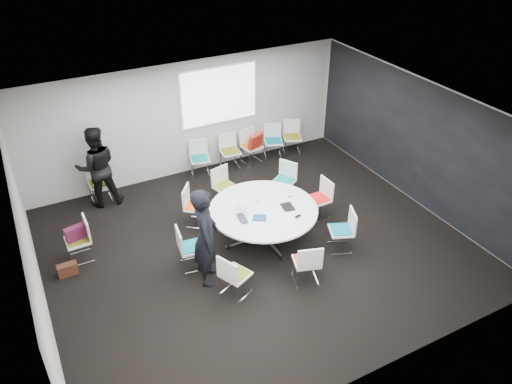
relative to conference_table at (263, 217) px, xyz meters
name	(u,v)px	position (x,y,z in m)	size (l,w,h in m)	color
room_shell	(261,186)	(-0.15, -0.16, 0.87)	(8.08, 7.08, 2.88)	black
conference_table	(263,217)	(0.00, 0.00, 0.00)	(2.17, 2.17, 0.73)	silver
projection_screen	(219,96)	(0.56, 3.30, 1.32)	(1.90, 0.03, 1.35)	white
chair_ring_a	(318,205)	(1.43, 0.14, -0.26)	(0.46, 0.47, 0.88)	silver
chair_ring_b	(284,188)	(1.13, 1.12, -0.26)	(0.62, 0.62, 0.88)	silver
chair_ring_c	(226,193)	(-0.15, 1.51, -0.26)	(0.56, 0.55, 0.88)	silver
chair_ring_d	(196,213)	(-1.02, 1.11, -0.26)	(0.63, 0.64, 0.88)	silver
chair_ring_e	(191,255)	(-1.63, -0.14, -0.26)	(0.50, 0.52, 0.88)	silver
chair_ring_f	(235,282)	(-1.21, -1.20, -0.26)	(0.60, 0.60, 0.88)	silver
chair_ring_g	(306,269)	(0.09, -1.49, -0.26)	(0.57, 0.57, 0.88)	silver
chair_ring_h	(341,237)	(1.20, -1.01, -0.26)	(0.59, 0.59, 0.88)	silver
chair_back_a	(200,165)	(-0.16, 3.00, -0.26)	(0.55, 0.55, 0.88)	silver
chair_back_b	(230,158)	(0.66, 3.00, -0.26)	(0.50, 0.49, 0.88)	silver
chair_back_c	(252,152)	(1.27, 3.00, -0.26)	(0.52, 0.51, 0.88)	silver
chair_back_d	(273,147)	(1.91, 3.00, -0.26)	(0.60, 0.59, 0.88)	silver
chair_back_e	(292,143)	(2.48, 2.98, -0.26)	(0.60, 0.59, 0.88)	silver
chair_spare_left	(80,247)	(-3.44, 1.07, -0.26)	(0.45, 0.46, 0.88)	silver
chair_person_back	(100,189)	(-2.61, 3.00, -0.26)	(0.46, 0.45, 0.88)	silver
person_main	(206,237)	(-1.48, -0.61, 0.43)	(0.70, 0.46, 1.93)	black
person_back	(97,167)	(-2.61, 2.84, 0.41)	(0.91, 0.71, 1.88)	black
laptop	(245,218)	(-0.48, -0.13, 0.21)	(0.36, 0.23, 0.03)	#333338
laptop_lid	(241,208)	(-0.47, 0.06, 0.33)	(0.30, 0.02, 0.22)	silver
notebook_black	(288,207)	(0.45, -0.18, 0.21)	(0.22, 0.30, 0.02)	black
tablet_folio	(260,218)	(-0.22, -0.26, 0.21)	(0.26, 0.20, 0.03)	navy
papers_right	(286,195)	(0.65, 0.22, 0.20)	(0.30, 0.21, 0.00)	silver
papers_front	(296,199)	(0.77, 0.01, 0.20)	(0.30, 0.21, 0.00)	silver
cup	(258,200)	(0.01, 0.26, 0.24)	(0.08, 0.08, 0.09)	white
phone	(298,216)	(0.46, -0.55, 0.20)	(0.14, 0.07, 0.01)	black
maroon_bag	(76,233)	(-3.45, 1.07, 0.09)	(0.40, 0.14, 0.28)	#521632
brown_bag	(68,269)	(-3.76, 0.70, -0.41)	(0.36, 0.16, 0.24)	#422215
red_jacket	(256,141)	(1.27, 2.78, 0.17)	(0.44, 0.10, 0.35)	#9D2013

